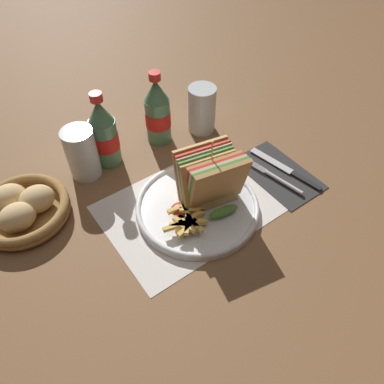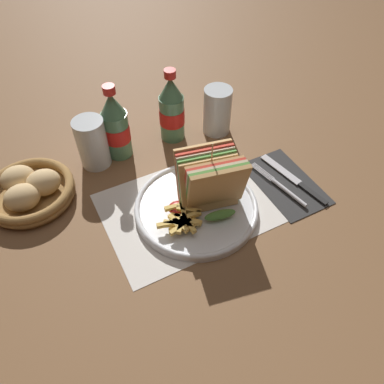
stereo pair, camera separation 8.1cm
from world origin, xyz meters
name	(u,v)px [view 1 (the left image)]	position (x,y,z in m)	size (l,w,h in m)	color
ground_plane	(197,203)	(0.00, 0.00, 0.00)	(4.00, 4.00, 0.00)	brown
placemat	(189,209)	(-0.02, 0.00, 0.00)	(0.36, 0.27, 0.00)	silver
plate_main	(197,207)	(-0.01, -0.02, 0.01)	(0.27, 0.27, 0.02)	white
club_sandwich	(211,180)	(0.02, -0.02, 0.08)	(0.14, 0.13, 0.17)	tan
fries_pile	(188,220)	(-0.06, -0.05, 0.03)	(0.10, 0.10, 0.02)	#E0B756
ketchup_blob	(180,209)	(-0.05, -0.01, 0.03)	(0.04, 0.03, 0.01)	maroon
napkin	(278,173)	(0.21, -0.04, 0.00)	(0.13, 0.21, 0.00)	#2D2D2D
fork	(278,179)	(0.20, -0.06, 0.01)	(0.04, 0.17, 0.01)	silver
knife	(286,169)	(0.24, -0.04, 0.01)	(0.05, 0.20, 0.00)	black
coke_bottle_near	(104,134)	(-0.09, 0.24, 0.08)	(0.06, 0.06, 0.19)	#4C7F5B
coke_bottle_far	(158,113)	(0.06, 0.24, 0.08)	(0.06, 0.06, 0.19)	#4C7F5B
glass_near	(202,109)	(0.17, 0.21, 0.06)	(0.07, 0.07, 0.13)	silver
glass_far	(82,153)	(-0.16, 0.23, 0.06)	(0.07, 0.07, 0.13)	silver
bread_basket	(23,209)	(-0.32, 0.19, 0.03)	(0.20, 0.20, 0.07)	olive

